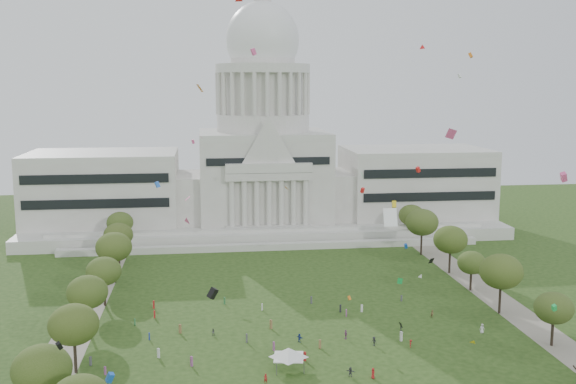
% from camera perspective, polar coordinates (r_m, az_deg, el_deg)
% --- Properties ---
extents(ground, '(400.00, 400.00, 0.00)m').
position_cam_1_polar(ground, '(131.73, 2.53, -13.52)').
color(ground, '#254214').
rests_on(ground, ground).
extents(capitol, '(160.00, 64.50, 91.30)m').
position_cam_1_polar(capitol, '(235.99, -2.09, 2.22)').
color(capitol, beige).
rests_on(capitol, ground).
extents(path_left, '(8.00, 160.00, 0.04)m').
position_cam_1_polar(path_left, '(160.43, -16.81, -9.69)').
color(path_left, gray).
rests_on(path_left, ground).
extents(path_right, '(8.00, 160.00, 0.04)m').
position_cam_1_polar(path_right, '(172.45, 16.87, -8.36)').
color(path_right, gray).
rests_on(path_right, ground).
extents(row_tree_l_0, '(8.85, 8.85, 12.59)m').
position_cam_1_polar(row_tree_l_0, '(109.38, -20.12, -13.91)').
color(row_tree_l_0, black).
rests_on(row_tree_l_0, ground).
extents(row_tree_l_1, '(8.86, 8.86, 12.59)m').
position_cam_1_polar(row_tree_l_1, '(126.20, -17.70, -10.65)').
color(row_tree_l_1, black).
rests_on(row_tree_l_1, ground).
extents(row_tree_r_1, '(7.58, 7.58, 10.78)m').
position_cam_1_polar(row_tree_r_1, '(142.41, 21.58, -9.13)').
color(row_tree_r_1, black).
rests_on(row_tree_r_1, ground).
extents(row_tree_l_2, '(8.42, 8.42, 11.97)m').
position_cam_1_polar(row_tree_l_2, '(145.45, -16.63, -8.13)').
color(row_tree_l_2, black).
rests_on(row_tree_l_2, ground).
extents(row_tree_r_2, '(9.55, 9.55, 13.58)m').
position_cam_1_polar(row_tree_r_2, '(157.28, 17.61, -6.44)').
color(row_tree_r_2, black).
rests_on(row_tree_r_2, ground).
extents(row_tree_l_3, '(8.12, 8.12, 11.55)m').
position_cam_1_polar(row_tree_l_3, '(161.13, -15.34, -6.49)').
color(row_tree_l_3, black).
rests_on(row_tree_l_3, ground).
extents(row_tree_r_3, '(7.01, 7.01, 9.98)m').
position_cam_1_polar(row_tree_r_3, '(173.07, 15.28, -5.80)').
color(row_tree_r_3, black).
rests_on(row_tree_r_3, ground).
extents(row_tree_l_4, '(9.29, 9.29, 13.21)m').
position_cam_1_polar(row_tree_l_4, '(178.59, -14.53, -4.54)').
color(row_tree_l_4, black).
rests_on(row_tree_l_4, ground).
extents(row_tree_r_4, '(9.19, 9.19, 13.06)m').
position_cam_1_polar(row_tree_r_4, '(186.69, 13.59, -3.94)').
color(row_tree_r_4, black).
rests_on(row_tree_r_4, ground).
extents(row_tree_l_5, '(8.33, 8.33, 11.85)m').
position_cam_1_polar(row_tree_l_5, '(196.91, -14.17, -3.55)').
color(row_tree_l_5, black).
rests_on(row_tree_l_5, ground).
extents(row_tree_r_5, '(9.82, 9.82, 13.96)m').
position_cam_1_polar(row_tree_r_5, '(204.65, 11.28, -2.53)').
color(row_tree_r_5, black).
rests_on(row_tree_r_5, ground).
extents(row_tree_l_6, '(8.19, 8.19, 11.64)m').
position_cam_1_polar(row_tree_l_6, '(214.74, -14.04, -2.53)').
color(row_tree_l_6, black).
rests_on(row_tree_l_6, ground).
extents(row_tree_r_6, '(8.42, 8.42, 11.97)m').
position_cam_1_polar(row_tree_r_6, '(222.40, 10.42, -1.95)').
color(row_tree_r_6, black).
rests_on(row_tree_r_6, ground).
extents(event_tent, '(8.35, 8.35, 4.10)m').
position_cam_1_polar(event_tent, '(124.05, 0.05, -13.41)').
color(event_tent, '#4C4C4C').
rests_on(event_tent, ground).
extents(person_0, '(1.15, 0.97, 2.00)m').
position_cam_1_polar(person_0, '(146.79, 16.11, -11.04)').
color(person_0, silver).
rests_on(person_0, ground).
extents(person_2, '(0.96, 0.80, 1.70)m').
position_cam_1_polar(person_2, '(153.48, 12.13, -10.04)').
color(person_2, olive).
rests_on(person_2, ground).
extents(person_3, '(1.20, 1.31, 1.83)m').
position_cam_1_polar(person_3, '(136.03, 7.29, -12.42)').
color(person_3, '#26262B').
rests_on(person_3, ground).
extents(person_4, '(0.82, 1.22, 1.92)m').
position_cam_1_polar(person_4, '(138.82, 4.91, -11.91)').
color(person_4, '#994C8C').
rests_on(person_4, ground).
extents(person_5, '(1.49, 1.63, 1.71)m').
position_cam_1_polar(person_5, '(136.81, 0.98, -12.24)').
color(person_5, navy).
rests_on(person_5, ground).
extents(person_6, '(0.79, 1.04, 1.91)m').
position_cam_1_polar(person_6, '(122.23, 7.21, -14.97)').
color(person_6, '#B21E1E').
rests_on(person_6, ground).
extents(person_7, '(0.70, 0.56, 1.73)m').
position_cam_1_polar(person_7, '(119.69, -1.92, -15.49)').
color(person_7, '#B21E1E').
rests_on(person_7, ground).
extents(person_8, '(0.77, 0.55, 1.47)m').
position_cam_1_polar(person_8, '(140.94, -6.37, -11.70)').
color(person_8, '#4C4C51').
rests_on(person_8, ground).
extents(person_9, '(0.89, 1.13, 1.55)m').
position_cam_1_polar(person_9, '(136.38, 10.35, -12.50)').
color(person_9, '#B21E1E').
rests_on(person_9, ground).
extents(person_10, '(0.49, 0.89, 1.50)m').
position_cam_1_polar(person_10, '(144.47, 9.55, -11.23)').
color(person_10, '#4C4C51').
rests_on(person_10, ground).
extents(person_11, '(1.76, 1.35, 1.78)m').
position_cam_1_polar(person_11, '(122.46, 5.31, -14.92)').
color(person_11, '#4C4C51').
rests_on(person_11, ground).
extents(distant_crowd, '(67.34, 36.37, 1.95)m').
position_cam_1_polar(distant_crowd, '(142.18, -3.28, -11.40)').
color(distant_crowd, '#4C4C51').
rests_on(distant_crowd, ground).
extents(kite_swarm, '(87.39, 100.08, 64.60)m').
position_cam_1_polar(kite_swarm, '(130.01, 3.78, -1.45)').
color(kite_swarm, white).
rests_on(kite_swarm, ground).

